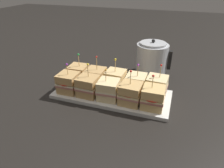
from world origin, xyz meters
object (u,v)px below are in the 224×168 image
at_px(sandwich_front_center, 108,90).
at_px(sandwich_front_far_right, 153,97).
at_px(serving_platter, 112,94).
at_px(sandwich_back_left, 96,77).
at_px(sandwich_back_right, 136,83).
at_px(sandwich_front_left, 88,86).
at_px(kettle_steel, 152,59).
at_px(sandwich_front_far_left, 69,83).
at_px(sandwich_front_right, 131,94).
at_px(sandwich_back_far_left, 79,74).
at_px(sandwich_back_center, 115,80).
at_px(sandwich_back_far_right, 157,86).

xyz_separation_m(sandwich_front_center, sandwich_front_far_right, (0.21, -0.00, 0.00)).
height_order(serving_platter, sandwich_back_left, sandwich_back_left).
xyz_separation_m(serving_platter, sandwich_back_right, (0.11, 0.05, 0.06)).
distance_m(serving_platter, sandwich_back_right, 0.13).
xyz_separation_m(sandwich_front_left, sandwich_front_center, (0.10, 0.00, -0.00)).
xyz_separation_m(serving_platter, kettle_steel, (0.14, 0.33, 0.09)).
xyz_separation_m(sandwich_front_left, kettle_steel, (0.25, 0.39, 0.03)).
bearing_deg(sandwich_front_left, kettle_steel, 57.60).
distance_m(sandwich_front_left, sandwich_front_center, 0.10).
bearing_deg(sandwich_back_left, sandwich_front_center, -44.06).
xyz_separation_m(sandwich_front_far_left, sandwich_front_right, (0.32, -0.00, -0.00)).
distance_m(sandwich_front_far_left, kettle_steel, 0.52).
distance_m(sandwich_back_far_left, sandwich_back_center, 0.21).
xyz_separation_m(sandwich_front_right, sandwich_back_far_right, (0.10, 0.11, -0.00)).
xyz_separation_m(sandwich_front_far_right, sandwich_back_center, (-0.21, 0.11, 0.00)).
bearing_deg(serving_platter, sandwich_front_left, -152.90).
bearing_deg(sandwich_back_right, serving_platter, -154.38).
bearing_deg(sandwich_back_left, sandwich_back_far_left, -179.80).
height_order(serving_platter, sandwich_front_far_right, sandwich_front_far_right).
distance_m(sandwich_front_far_left, sandwich_back_far_right, 0.44).
bearing_deg(sandwich_front_center, sandwich_back_far_left, 153.84).
bearing_deg(kettle_steel, sandwich_front_far_right, -79.76).
height_order(sandwich_front_far_left, sandwich_front_left, sandwich_front_left).
height_order(sandwich_front_center, sandwich_back_far_left, sandwich_back_far_left).
bearing_deg(sandwich_front_far_right, kettle_steel, 100.24).
relative_size(sandwich_front_far_left, sandwich_back_center, 0.93).
distance_m(sandwich_front_right, sandwich_back_far_left, 0.34).
height_order(sandwich_front_left, kettle_steel, kettle_steel).
bearing_deg(serving_platter, sandwich_back_far_right, 14.09).
bearing_deg(sandwich_back_left, sandwich_back_right, -0.13).
bearing_deg(sandwich_front_right, sandwich_front_center, 177.86).
distance_m(serving_platter, sandwich_back_far_right, 0.23).
xyz_separation_m(serving_platter, sandwich_back_far_left, (-0.21, 0.05, 0.06)).
bearing_deg(sandwich_back_far_left, sandwich_front_right, -18.51).
relative_size(sandwich_front_center, kettle_steel, 0.71).
distance_m(sandwich_front_right, kettle_steel, 0.39).
height_order(sandwich_back_center, kettle_steel, kettle_steel).
xyz_separation_m(sandwich_front_center, kettle_steel, (0.14, 0.38, 0.03)).
bearing_deg(sandwich_front_center, sandwich_back_center, 90.30).
bearing_deg(sandwich_back_left, sandwich_front_left, -87.79).
distance_m(sandwich_front_far_right, sandwich_back_left, 0.34).
height_order(sandwich_front_far_left, kettle_steel, kettle_steel).
relative_size(serving_platter, sandwich_back_right, 3.67).
distance_m(sandwich_front_left, sandwich_front_right, 0.21).
relative_size(sandwich_front_far_left, sandwich_front_right, 0.95).
height_order(sandwich_front_far_right, sandwich_back_center, sandwich_back_center).
relative_size(sandwich_front_left, sandwich_back_center, 0.99).
xyz_separation_m(sandwich_front_far_left, sandwich_front_far_right, (0.42, -0.00, 0.00)).
bearing_deg(sandwich_front_far_left, sandwich_back_right, 18.17).
distance_m(sandwich_front_far_left, sandwich_front_left, 0.11).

